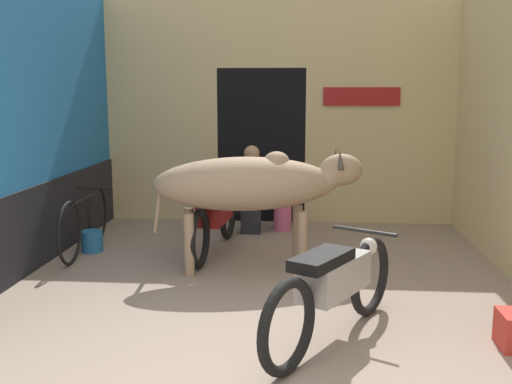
% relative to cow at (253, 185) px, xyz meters
% --- Properties ---
extents(ground_plane, '(30.00, 30.00, 0.00)m').
position_rel_cow_xyz_m(ground_plane, '(0.15, -2.57, -0.95)').
color(ground_plane, gray).
extents(wall_left_shopfront, '(0.25, 5.02, 3.28)m').
position_rel_cow_xyz_m(wall_left_shopfront, '(-2.48, -0.07, 0.64)').
color(wall_left_shopfront, '#236BAD').
rests_on(wall_left_shopfront, ground_plane).
extents(wall_back_with_doorway, '(5.10, 0.93, 3.28)m').
position_rel_cow_xyz_m(wall_back_with_doorway, '(0.05, 2.73, 0.49)').
color(wall_back_with_doorway, '#D1BC84').
rests_on(wall_back_with_doorway, ground_plane).
extents(cow, '(2.31, 0.95, 1.34)m').
position_rel_cow_xyz_m(cow, '(0.00, 0.00, 0.00)').
color(cow, tan).
rests_on(cow, ground_plane).
extents(motorcycle_near, '(1.10, 1.82, 0.80)m').
position_rel_cow_xyz_m(motorcycle_near, '(0.79, -1.85, -0.49)').
color(motorcycle_near, black).
rests_on(motorcycle_near, ground_plane).
extents(motorcycle_far, '(0.58, 2.03, 0.78)m').
position_rel_cow_xyz_m(motorcycle_far, '(-0.53, 0.67, -0.50)').
color(motorcycle_far, black).
rests_on(motorcycle_far, ground_plane).
extents(bicycle, '(0.44, 1.77, 0.74)m').
position_rel_cow_xyz_m(bicycle, '(-2.10, 0.53, -0.57)').
color(bicycle, black).
rests_on(bicycle, ground_plane).
extents(shopkeeper_seated, '(0.39, 0.34, 1.20)m').
position_rel_cow_xyz_m(shopkeeper_seated, '(-0.18, 1.77, -0.30)').
color(shopkeeper_seated, '#282833').
rests_on(shopkeeper_seated, ground_plane).
extents(plastic_stool, '(0.36, 0.36, 0.46)m').
position_rel_cow_xyz_m(plastic_stool, '(0.24, 1.90, -0.70)').
color(plastic_stool, '#DB6093').
rests_on(plastic_stool, ground_plane).
extents(bucket, '(0.26, 0.26, 0.26)m').
position_rel_cow_xyz_m(bucket, '(-2.03, 0.56, -0.82)').
color(bucket, '#23669E').
rests_on(bucket, ground_plane).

